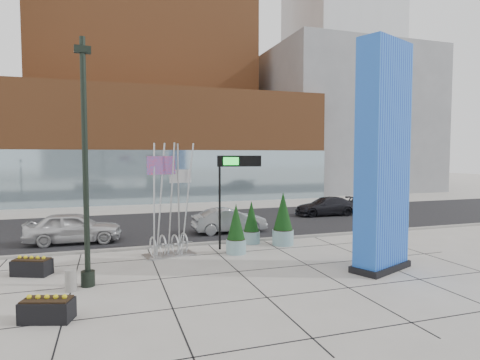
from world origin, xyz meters
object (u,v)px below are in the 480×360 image
object	(u,v)px
public_art_sculpture	(169,226)
blue_pylon	(383,161)
concrete_bollard	(71,280)
car_silver_mid	(229,221)
lamp_post	(86,186)
car_white_west	(74,228)
overhead_street_sign	(235,169)

from	to	relation	value
public_art_sculpture	blue_pylon	bearing A→B (deg)	-43.54
concrete_bollard	car_silver_mid	distance (m)	11.29
lamp_post	car_white_west	size ratio (longest dim) A/B	1.81
car_white_west	car_silver_mid	xyz separation A→B (m)	(8.40, 0.20, -0.09)
car_white_west	overhead_street_sign	bearing A→B (deg)	-112.98
lamp_post	car_silver_mid	xyz separation A→B (m)	(7.39, 7.65, -2.77)
public_art_sculpture	concrete_bollard	distance (m)	5.47
concrete_bollard	blue_pylon	bearing A→B (deg)	-5.41
car_white_west	car_silver_mid	world-z (taller)	car_white_west
public_art_sculpture	overhead_street_sign	bearing A→B (deg)	-3.84
concrete_bollard	car_silver_mid	xyz separation A→B (m)	(7.91, 8.05, 0.34)
lamp_post	concrete_bollard	distance (m)	3.18
overhead_street_sign	car_silver_mid	distance (m)	5.05
overhead_street_sign	car_white_west	world-z (taller)	overhead_street_sign
overhead_street_sign	concrete_bollard	bearing A→B (deg)	-141.87
car_white_west	public_art_sculpture	bearing A→B (deg)	-130.49
blue_pylon	car_white_west	size ratio (longest dim) A/B	1.90
blue_pylon	car_white_west	distance (m)	15.32
lamp_post	overhead_street_sign	size ratio (longest dim) A/B	1.88
concrete_bollard	public_art_sculpture	bearing A→B (deg)	44.90
overhead_street_sign	car_silver_mid	bearing A→B (deg)	84.95
blue_pylon	public_art_sculpture	bearing A→B (deg)	124.37
public_art_sculpture	car_silver_mid	size ratio (longest dim) A/B	1.19
concrete_bollard	overhead_street_sign	distance (m)	8.94
lamp_post	overhead_street_sign	world-z (taller)	lamp_post
car_white_west	lamp_post	bearing A→B (deg)	-169.53
public_art_sculpture	car_white_west	world-z (taller)	public_art_sculpture
lamp_post	overhead_street_sign	distance (m)	7.58
public_art_sculpture	overhead_street_sign	size ratio (longest dim) A/B	1.13
public_art_sculpture	concrete_bollard	world-z (taller)	public_art_sculpture
blue_pylon	overhead_street_sign	xyz separation A→B (m)	(-4.39, 5.29, -0.43)
lamp_post	car_silver_mid	bearing A→B (deg)	45.99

